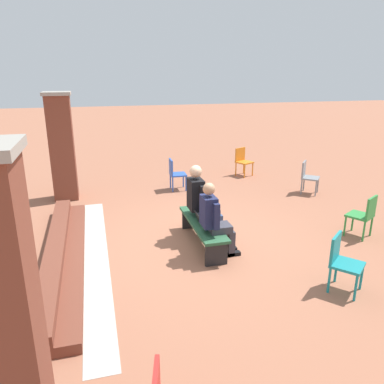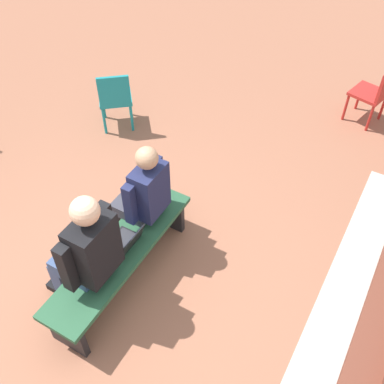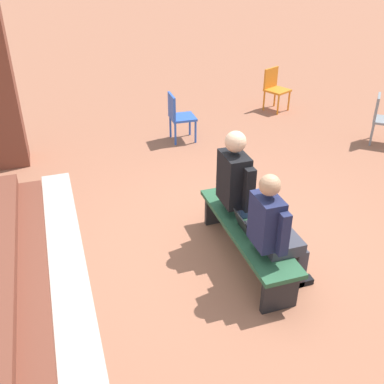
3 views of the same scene
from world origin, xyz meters
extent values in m
plane|color=#9E6047|center=(0.00, 0.00, 0.00)|extent=(60.00, 60.00, 0.00)
cube|color=#B7B2A8|center=(-0.21, 1.86, 0.00)|extent=(5.54, 0.40, 0.01)
cube|color=brown|center=(-0.21, 2.36, 0.07)|extent=(4.74, 0.60, 0.15)
cube|color=#285638|center=(-0.21, -0.05, 0.42)|extent=(1.80, 0.44, 0.05)
cube|color=black|center=(-1.01, -0.05, 0.20)|extent=(0.06, 0.37, 0.40)
cube|color=black|center=(0.59, -0.05, 0.20)|extent=(0.06, 0.37, 0.40)
cube|color=#383842|center=(-0.68, -0.22, 0.51)|extent=(0.32, 0.37, 0.13)
cube|color=#383842|center=(-0.77, -0.41, 0.23)|extent=(0.10, 0.11, 0.45)
cube|color=black|center=(-0.77, -0.46, 0.03)|extent=(0.10, 0.22, 0.07)
cube|color=#383842|center=(-0.60, -0.41, 0.23)|extent=(0.10, 0.11, 0.45)
cube|color=black|center=(-0.60, -0.46, 0.03)|extent=(0.10, 0.22, 0.07)
cube|color=#1E2347|center=(-0.68, -0.02, 0.83)|extent=(0.35, 0.22, 0.52)
cube|color=maroon|center=(-0.68, -0.13, 0.79)|extent=(0.05, 0.01, 0.31)
cube|color=#1E2347|center=(-0.91, -0.08, 0.81)|extent=(0.08, 0.09, 0.44)
cube|color=#1E2347|center=(-0.46, -0.08, 0.81)|extent=(0.08, 0.09, 0.44)
sphere|color=tan|center=(-0.68, -0.02, 1.22)|extent=(0.20, 0.20, 0.20)
cube|color=#384C75|center=(0.12, -0.24, 0.51)|extent=(0.35, 0.42, 0.15)
cube|color=#384C75|center=(0.02, -0.45, 0.23)|extent=(0.11, 0.13, 0.45)
cube|color=black|center=(0.02, -0.51, 0.04)|extent=(0.11, 0.25, 0.07)
cube|color=#384C75|center=(0.21, -0.45, 0.23)|extent=(0.11, 0.13, 0.45)
cube|color=black|center=(0.21, -0.51, 0.04)|extent=(0.11, 0.25, 0.07)
cube|color=black|center=(0.12, -0.01, 0.88)|extent=(0.40, 0.25, 0.58)
cube|color=black|center=(-0.13, -0.09, 0.86)|extent=(0.09, 0.10, 0.50)
cube|color=black|center=(0.37, -0.09, 0.86)|extent=(0.09, 0.10, 0.50)
sphere|color=#DBAD89|center=(0.12, -0.01, 1.32)|extent=(0.23, 0.23, 0.23)
cube|color=black|center=(-0.28, -0.09, 0.46)|extent=(0.32, 0.22, 0.02)
cube|color=#2D2D33|center=(-0.28, -0.10, 0.47)|extent=(0.29, 0.15, 0.00)
cube|color=black|center=(-0.28, 0.05, 0.57)|extent=(0.32, 0.07, 0.19)
cube|color=#33519E|center=(-0.28, 0.04, 0.57)|extent=(0.28, 0.06, 0.17)
cube|color=orange|center=(4.08, -2.66, 0.42)|extent=(0.56, 0.56, 0.04)
cube|color=orange|center=(4.25, -2.58, 0.64)|extent=(0.21, 0.38, 0.40)
cylinder|color=orange|center=(3.84, -2.58, 0.20)|extent=(0.04, 0.04, 0.40)
cylinder|color=orange|center=(4.00, -2.90, 0.20)|extent=(0.04, 0.04, 0.40)
cylinder|color=orange|center=(4.17, -2.42, 0.20)|extent=(0.04, 0.04, 0.40)
cylinder|color=orange|center=(4.32, -2.75, 0.20)|extent=(0.04, 0.04, 0.40)
cube|color=#2D56B7|center=(3.22, -0.39, 0.42)|extent=(0.43, 0.43, 0.04)
cube|color=#2D56B7|center=(3.23, -0.20, 0.64)|extent=(0.40, 0.05, 0.40)
cylinder|color=#2D56B7|center=(3.04, -0.56, 0.20)|extent=(0.04, 0.04, 0.40)
cylinder|color=#2D56B7|center=(3.40, -0.57, 0.20)|extent=(0.04, 0.04, 0.40)
cylinder|color=#2D56B7|center=(3.05, -0.20, 0.20)|extent=(0.04, 0.04, 0.40)
cylinder|color=#2D56B7|center=(3.41, -0.21, 0.20)|extent=(0.04, 0.04, 0.40)
cube|color=gray|center=(2.12, -3.49, 0.64)|extent=(0.33, 0.29, 0.40)
cylinder|color=gray|center=(1.98, -3.38, 0.20)|extent=(0.04, 0.04, 0.40)
cylinder|color=gray|center=(2.25, -3.62, 0.20)|extent=(0.04, 0.04, 0.40)
camera|label=1|loc=(-6.25, 1.76, 3.05)|focal=35.00mm
camera|label=2|loc=(1.64, 1.76, 3.74)|focal=42.00mm
camera|label=3|loc=(-3.83, 1.76, 3.21)|focal=42.00mm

